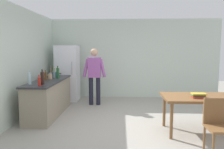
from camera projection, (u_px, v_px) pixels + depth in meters
ground_plane at (128, 126)px, 4.86m from camera, size 14.00×14.00×0.00m
wall_back at (126, 59)px, 7.68m from camera, size 6.40×0.12×2.70m
wall_left at (13, 64)px, 5.01m from camera, size 0.12×5.60×2.70m
kitchen_counter at (49, 97)px, 5.68m from camera, size 0.64×2.20×0.90m
refrigerator at (68, 73)px, 7.21m from camera, size 0.70×0.67×1.80m
person at (94, 73)px, 6.61m from camera, size 0.70×0.22×1.70m
dining_table at (198, 100)px, 4.42m from camera, size 1.40×0.90×0.75m
chair at (219, 123)px, 3.48m from camera, size 0.42×0.42×0.91m
cooking_pot at (54, 74)px, 6.36m from camera, size 0.40×0.28×0.12m
utensil_jar at (50, 76)px, 5.83m from camera, size 0.11×0.11×0.32m
bottle_sauce_red at (39, 81)px, 4.74m from camera, size 0.06×0.06×0.24m
bottle_vinegar_tall at (54, 73)px, 6.10m from camera, size 0.06×0.06×0.32m
bottle_wine_green at (58, 73)px, 5.91m from camera, size 0.08×0.08×0.34m
bottle_water_clear at (30, 79)px, 4.94m from camera, size 0.07×0.07×0.30m
bottle_wine_dark at (42, 78)px, 4.91m from camera, size 0.08×0.08×0.34m
bottle_beer_brown at (46, 76)px, 5.59m from camera, size 0.06×0.06×0.26m
book_stack at (199, 95)px, 4.28m from camera, size 0.27×0.18×0.09m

